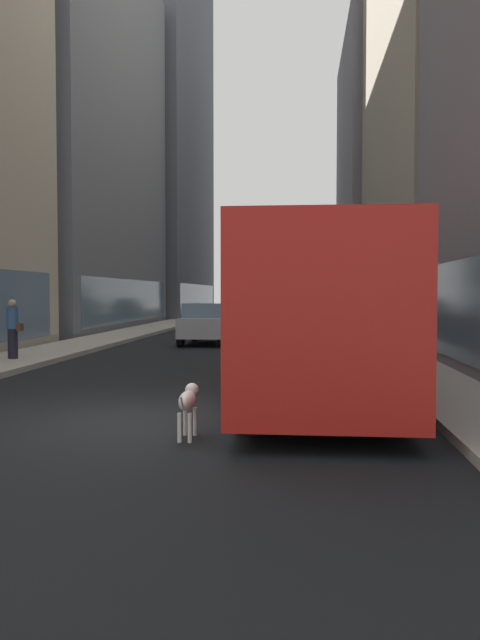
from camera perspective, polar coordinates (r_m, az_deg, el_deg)
ground_plane at (r=44.85m, az=2.25°, el=-0.16°), size 120.00×120.00×0.00m
sidewalk_left at (r=45.52m, az=-4.93°, el=-0.04°), size 2.40×110.00×0.15m
sidewalk_right at (r=44.90m, az=9.53°, el=-0.09°), size 2.40×110.00×0.15m
building_left_mid at (r=39.15m, az=-16.94°, el=15.79°), size 9.64×18.67×22.28m
building_left_far at (r=59.25m, az=-9.34°, el=18.64°), size 11.03×19.54×37.23m
building_right_far at (r=54.79m, az=15.59°, el=12.18°), size 11.86×19.40×22.79m
transit_bus at (r=13.30m, az=6.82°, el=1.42°), size 2.78×11.53×3.05m
car_black_suv at (r=55.28m, az=1.60°, el=1.18°), size 1.75×4.48×1.62m
car_silver_sedan at (r=25.07m, az=-3.02°, el=-0.31°), size 1.75×3.99×1.62m
car_yellow_taxi at (r=56.18m, az=5.75°, el=1.18°), size 1.76×4.24×1.62m
box_truck at (r=48.99m, az=5.80°, el=2.00°), size 2.30×7.50×3.05m
dalmatian_dog at (r=8.83m, az=-4.71°, el=-7.32°), size 0.22×0.96×0.72m
pedestrian_with_handbag at (r=19.06m, az=-19.84°, el=-0.72°), size 0.45×0.34×1.69m
traffic_light_near at (r=12.99m, az=16.22°, el=4.22°), size 0.24×0.41×3.40m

